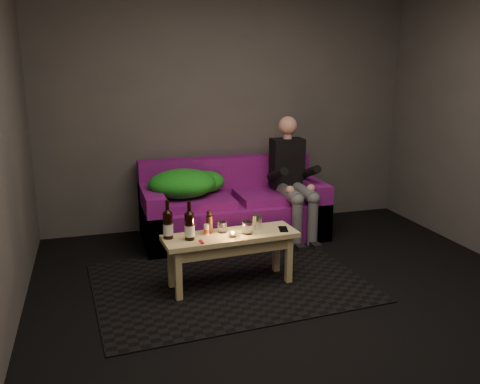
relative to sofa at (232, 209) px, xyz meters
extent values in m
plane|color=black|center=(0.09, -1.81, -0.28)|extent=(4.50, 4.50, 0.00)
plane|color=#4C494C|center=(0.09, 0.44, 1.02)|extent=(4.00, 0.00, 4.00)
cube|color=black|center=(-0.34, -1.10, -0.28)|extent=(2.24, 1.69, 0.01)
cube|color=#760F73|center=(0.00, -0.04, -0.09)|extent=(1.82, 0.82, 0.38)
cube|color=#760F73|center=(0.00, 0.27, 0.30)|extent=(1.82, 0.20, 0.40)
cube|color=#760F73|center=(-0.82, -0.04, 0.00)|extent=(0.18, 0.82, 0.57)
cube|color=#760F73|center=(0.82, -0.04, 0.00)|extent=(0.18, 0.82, 0.57)
cube|color=#760F73|center=(-0.38, -0.09, 0.14)|extent=(0.68, 0.55, 0.09)
cube|color=#760F73|center=(0.38, -0.09, 0.14)|extent=(0.68, 0.55, 0.09)
ellipsoid|color=#167815|center=(-0.52, -0.04, 0.32)|extent=(0.66, 0.51, 0.27)
ellipsoid|color=#167815|center=(-0.26, 0.08, 0.29)|extent=(0.40, 0.33, 0.22)
ellipsoid|color=#167815|center=(-0.72, 0.07, 0.25)|extent=(0.29, 0.24, 0.15)
cube|color=black|center=(0.59, 0.00, 0.45)|extent=(0.33, 0.20, 0.50)
sphere|color=#E39F8E|center=(0.59, 0.00, 0.84)|extent=(0.19, 0.19, 0.19)
cylinder|color=#575963|center=(0.51, -0.28, 0.20)|extent=(0.13, 0.46, 0.13)
cylinder|color=#575963|center=(0.67, -0.28, 0.20)|extent=(0.13, 0.46, 0.13)
cylinder|color=#575963|center=(0.51, -0.50, -0.05)|extent=(0.10, 0.10, 0.47)
cylinder|color=#575963|center=(0.67, -0.50, -0.05)|extent=(0.10, 0.10, 0.47)
cube|color=black|center=(0.51, -0.55, -0.26)|extent=(0.08, 0.20, 0.05)
cube|color=black|center=(0.67, -0.55, -0.26)|extent=(0.08, 0.20, 0.05)
cube|color=#DEC682|center=(-0.34, -1.15, 0.13)|extent=(1.09, 0.41, 0.04)
cube|color=#DEC682|center=(-0.34, -1.15, 0.07)|extent=(0.95, 0.32, 0.10)
cube|color=#DEC682|center=(-0.78, -1.30, -0.08)|extent=(0.05, 0.05, 0.40)
cube|color=#DEC682|center=(-0.80, -1.06, -0.08)|extent=(0.05, 0.05, 0.40)
cube|color=#DEC682|center=(0.13, -1.24, -0.08)|extent=(0.05, 0.05, 0.40)
cube|color=#DEC682|center=(0.11, -1.00, -0.08)|extent=(0.05, 0.05, 0.40)
cylinder|color=black|center=(-0.82, -1.11, 0.26)|extent=(0.07, 0.07, 0.21)
cylinder|color=white|center=(-0.82, -1.11, 0.23)|extent=(0.08, 0.08, 0.09)
cone|color=black|center=(-0.82, -1.11, 0.38)|extent=(0.07, 0.07, 0.03)
cylinder|color=black|center=(-0.82, -1.11, 0.41)|extent=(0.03, 0.03, 0.10)
cylinder|color=black|center=(-0.67, -1.19, 0.26)|extent=(0.07, 0.07, 0.21)
cylinder|color=white|center=(-0.67, -1.19, 0.23)|extent=(0.08, 0.08, 0.09)
cone|color=black|center=(-0.67, -1.19, 0.38)|extent=(0.07, 0.07, 0.03)
cylinder|color=black|center=(-0.67, -1.19, 0.41)|extent=(0.03, 0.03, 0.10)
cylinder|color=silver|center=(-0.52, -1.12, 0.20)|extent=(0.05, 0.05, 0.09)
cylinder|color=black|center=(-0.49, -1.08, 0.22)|extent=(0.05, 0.05, 0.14)
cylinder|color=white|center=(-0.39, -1.09, 0.20)|extent=(0.08, 0.08, 0.09)
cylinder|color=white|center=(-0.34, -1.22, 0.17)|extent=(0.05, 0.05, 0.04)
sphere|color=orange|center=(-0.34, -1.22, 0.18)|extent=(0.02, 0.02, 0.02)
cylinder|color=white|center=(-0.21, -1.19, 0.20)|extent=(0.10, 0.10, 0.10)
cylinder|color=silver|center=(-0.10, -1.08, 0.21)|extent=(0.10, 0.10, 0.11)
cube|color=black|center=(0.10, -1.17, 0.16)|extent=(0.10, 0.15, 0.01)
cube|color=red|center=(-0.60, -1.28, 0.16)|extent=(0.03, 0.08, 0.01)
camera|label=1|loc=(-1.34, -4.81, 1.48)|focal=38.00mm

